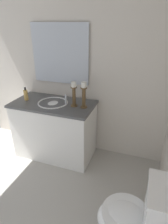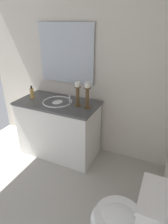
{
  "view_description": "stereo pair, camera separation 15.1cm",
  "coord_description": "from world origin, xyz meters",
  "px_view_note": "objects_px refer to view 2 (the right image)",
  "views": [
    {
      "loc": [
        1.19,
        1.08,
        1.8
      ],
      "look_at": [
        -0.43,
        0.5,
        0.97
      ],
      "focal_mm": 30.84,
      "sensor_mm": 36.0,
      "label": 1
    },
    {
      "loc": [
        1.14,
        1.22,
        1.8
      ],
      "look_at": [
        -0.43,
        0.5,
        0.97
      ],
      "focal_mm": 30.84,
      "sensor_mm": 36.0,
      "label": 2
    }
  ],
  "objects_px": {
    "candle_holder_short": "(78,93)",
    "vanity_cabinet": "(59,128)",
    "soap_bottle": "(32,93)",
    "mirror": "(66,54)",
    "candle_holder_tall": "(87,94)",
    "sink_basin": "(58,105)",
    "toilet": "(127,223)"
  },
  "relations": [
    {
      "from": "soap_bottle",
      "to": "toilet",
      "type": "xyz_separation_m",
      "value": [
        0.96,
        1.6,
        -0.52
      ]
    },
    {
      "from": "soap_bottle",
      "to": "toilet",
      "type": "relative_size",
      "value": 0.24
    },
    {
      "from": "candle_holder_short",
      "to": "soap_bottle",
      "type": "xyz_separation_m",
      "value": [
        0.03,
        -0.69,
        -0.09
      ]
    },
    {
      "from": "mirror",
      "to": "candle_holder_tall",
      "type": "distance_m",
      "value": 0.66
    },
    {
      "from": "mirror",
      "to": "soap_bottle",
      "type": "xyz_separation_m",
      "value": [
        0.3,
        -0.39,
        -0.51
      ]
    },
    {
      "from": "sink_basin",
      "to": "vanity_cabinet",
      "type": "bearing_deg",
      "value": -90.0
    },
    {
      "from": "mirror",
      "to": "soap_bottle",
      "type": "relative_size",
      "value": 4.45
    },
    {
      "from": "toilet",
      "to": "candle_holder_tall",
      "type": "bearing_deg",
      "value": -141.98
    },
    {
      "from": "candle_holder_tall",
      "to": "toilet",
      "type": "xyz_separation_m",
      "value": [
        0.99,
        0.77,
        -0.62
      ]
    },
    {
      "from": "mirror",
      "to": "toilet",
      "type": "distance_m",
      "value": 2.03
    },
    {
      "from": "soap_bottle",
      "to": "candle_holder_short",
      "type": "bearing_deg",
      "value": 92.36
    },
    {
      "from": "vanity_cabinet",
      "to": "toilet",
      "type": "bearing_deg",
      "value": 50.8
    },
    {
      "from": "sink_basin",
      "to": "soap_bottle",
      "type": "distance_m",
      "value": 0.41
    },
    {
      "from": "candle_holder_short",
      "to": "soap_bottle",
      "type": "bearing_deg",
      "value": -87.64
    },
    {
      "from": "vanity_cabinet",
      "to": "sink_basin",
      "type": "height_order",
      "value": "sink_basin"
    },
    {
      "from": "sink_basin",
      "to": "mirror",
      "type": "height_order",
      "value": "mirror"
    },
    {
      "from": "candle_holder_short",
      "to": "toilet",
      "type": "distance_m",
      "value": 1.47
    },
    {
      "from": "sink_basin",
      "to": "candle_holder_short",
      "type": "distance_m",
      "value": 0.36
    },
    {
      "from": "sink_basin",
      "to": "candle_holder_short",
      "type": "relative_size",
      "value": 1.27
    },
    {
      "from": "soap_bottle",
      "to": "mirror",
      "type": "bearing_deg",
      "value": 127.79
    },
    {
      "from": "mirror",
      "to": "toilet",
      "type": "xyz_separation_m",
      "value": [
        1.26,
        1.21,
        -1.03
      ]
    },
    {
      "from": "mirror",
      "to": "candle_holder_short",
      "type": "xyz_separation_m",
      "value": [
        0.28,
        0.3,
        -0.42
      ]
    },
    {
      "from": "vanity_cabinet",
      "to": "soap_bottle",
      "type": "distance_m",
      "value": 0.62
    },
    {
      "from": "vanity_cabinet",
      "to": "soap_bottle",
      "type": "relative_size",
      "value": 6.14
    },
    {
      "from": "mirror",
      "to": "candle_holder_tall",
      "type": "xyz_separation_m",
      "value": [
        0.27,
        0.43,
        -0.41
      ]
    },
    {
      "from": "candle_holder_tall",
      "to": "candle_holder_short",
      "type": "relative_size",
      "value": 1.04
    },
    {
      "from": "candle_holder_short",
      "to": "sink_basin",
      "type": "bearing_deg",
      "value": -89.13
    },
    {
      "from": "mirror",
      "to": "candle_holder_short",
      "type": "height_order",
      "value": "mirror"
    },
    {
      "from": "vanity_cabinet",
      "to": "mirror",
      "type": "distance_m",
      "value": 1.03
    },
    {
      "from": "candle_holder_tall",
      "to": "candle_holder_short",
      "type": "height_order",
      "value": "candle_holder_tall"
    },
    {
      "from": "candle_holder_short",
      "to": "vanity_cabinet",
      "type": "bearing_deg",
      "value": -89.13
    },
    {
      "from": "candle_holder_tall",
      "to": "toilet",
      "type": "relative_size",
      "value": 0.44
    }
  ]
}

